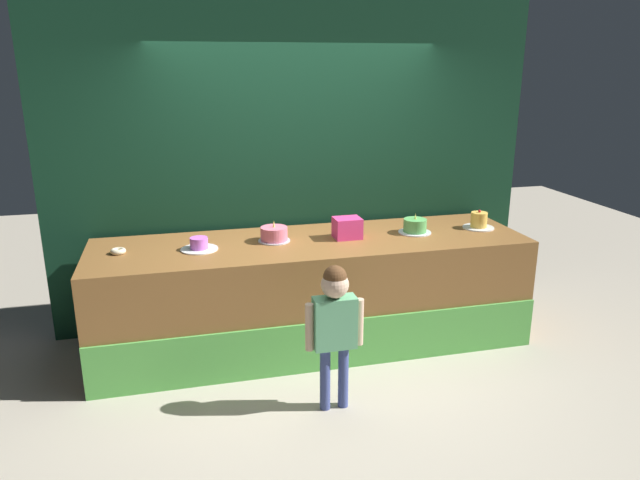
# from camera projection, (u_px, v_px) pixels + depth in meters

# --- Properties ---
(ground_plane) EXTENTS (12.00, 12.00, 0.00)m
(ground_plane) POSITION_uv_depth(u_px,v_px,m) (327.00, 369.00, 4.65)
(ground_plane) COLOR #BCB29E
(stage_platform) EXTENTS (3.60, 1.03, 0.92)m
(stage_platform) POSITION_uv_depth(u_px,v_px,m) (312.00, 293.00, 4.98)
(stage_platform) COLOR brown
(stage_platform) RESTS_ON ground_plane
(curtain_backdrop) EXTENTS (4.36, 0.08, 3.12)m
(curtain_backdrop) POSITION_uv_depth(u_px,v_px,m) (296.00, 153.00, 5.23)
(curtain_backdrop) COLOR #113823
(curtain_backdrop) RESTS_ON ground_plane
(child_figure) EXTENTS (0.41, 0.19, 1.06)m
(child_figure) POSITION_uv_depth(u_px,v_px,m) (335.00, 318.00, 3.94)
(child_figure) COLOR #3F4C8C
(child_figure) RESTS_ON ground_plane
(pink_box) EXTENTS (0.23, 0.19, 0.17)m
(pink_box) POSITION_uv_depth(u_px,v_px,m) (347.00, 228.00, 4.90)
(pink_box) COLOR #F13B88
(pink_box) RESTS_ON stage_platform
(donut) EXTENTS (0.12, 0.12, 0.04)m
(donut) POSITION_uv_depth(u_px,v_px,m) (118.00, 251.00, 4.51)
(donut) COLOR beige
(donut) RESTS_ON stage_platform
(cake_far_left) EXTENTS (0.29, 0.29, 0.10)m
(cake_far_left) POSITION_uv_depth(u_px,v_px,m) (199.00, 245.00, 4.60)
(cake_far_left) COLOR white
(cake_far_left) RESTS_ON stage_platform
(cake_center_left) EXTENTS (0.26, 0.26, 0.18)m
(cake_center_left) POSITION_uv_depth(u_px,v_px,m) (274.00, 234.00, 4.81)
(cake_center_left) COLOR silver
(cake_center_left) RESTS_ON stage_platform
(cake_center_right) EXTENTS (0.28, 0.28, 0.18)m
(cake_center_right) POSITION_uv_depth(u_px,v_px,m) (415.00, 226.00, 5.05)
(cake_center_right) COLOR silver
(cake_center_right) RESTS_ON stage_platform
(cake_far_right) EXTENTS (0.28, 0.28, 0.17)m
(cake_far_right) POSITION_uv_depth(u_px,v_px,m) (479.00, 221.00, 5.20)
(cake_far_right) COLOR white
(cake_far_right) RESTS_ON stage_platform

